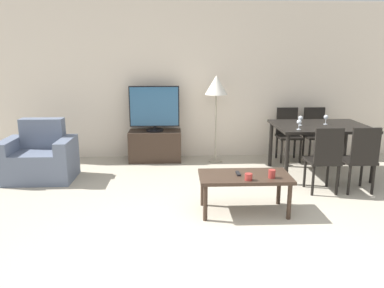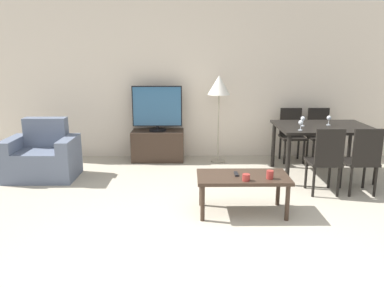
{
  "view_description": "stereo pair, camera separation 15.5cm",
  "coord_description": "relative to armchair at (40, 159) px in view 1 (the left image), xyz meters",
  "views": [
    {
      "loc": [
        -0.37,
        -3.11,
        1.83
      ],
      "look_at": [
        -0.16,
        1.76,
        0.65
      ],
      "focal_mm": 35.0,
      "sensor_mm": 36.0,
      "label": 1
    },
    {
      "loc": [
        -0.21,
        -3.11,
        1.83
      ],
      "look_at": [
        -0.16,
        1.76,
        0.65
      ],
      "focal_mm": 35.0,
      "sensor_mm": 36.0,
      "label": 2
    }
  ],
  "objects": [
    {
      "name": "wall_back",
      "position": [
        2.4,
        1.23,
        1.04
      ],
      "size": [
        7.85,
        0.06,
        2.7
      ],
      "color": "beige",
      "rests_on": "ground_plane"
    },
    {
      "name": "remote_primary",
      "position": [
        2.74,
        -1.3,
        0.15
      ],
      "size": [
        0.04,
        0.15,
        0.02
      ],
      "color": "black",
      "rests_on": "coffee_table"
    },
    {
      "name": "dining_chair_near",
      "position": [
        3.98,
        -0.76,
        0.19
      ],
      "size": [
        0.4,
        0.4,
        0.91
      ],
      "color": "black",
      "rests_on": "ground_plane"
    },
    {
      "name": "wine_glass_center",
      "position": [
        3.9,
        0.05,
        0.56
      ],
      "size": [
        0.07,
        0.07,
        0.15
      ],
      "color": "silver",
      "rests_on": "dining_table"
    },
    {
      "name": "ground_plane",
      "position": [
        2.4,
        -2.33,
        -0.31
      ],
      "size": [
        18.0,
        18.0,
        0.0
      ],
      "primitive_type": "plane",
      "color": "#B2A893"
    },
    {
      "name": "dining_chair_far",
      "position": [
        4.46,
        0.91,
        0.19
      ],
      "size": [
        0.4,
        0.4,
        0.91
      ],
      "color": "black",
      "rests_on": "ground_plane"
    },
    {
      "name": "dining_table",
      "position": [
        4.22,
        0.07,
        0.38
      ],
      "size": [
        1.38,
        1.04,
        0.78
      ],
      "color": "black",
      "rests_on": "ground_plane"
    },
    {
      "name": "tv_stand",
      "position": [
        1.66,
        0.93,
        -0.05
      ],
      "size": [
        0.9,
        0.45,
        0.53
      ],
      "color": "#38281E",
      "rests_on": "ground_plane"
    },
    {
      "name": "tv",
      "position": [
        1.66,
        0.93,
        0.6
      ],
      "size": [
        0.85,
        0.3,
        0.77
      ],
      "color": "black",
      "rests_on": "tv_stand"
    },
    {
      "name": "wine_glass_right",
      "position": [
        4.31,
        0.12,
        0.56
      ],
      "size": [
        0.07,
        0.07,
        0.15
      ],
      "color": "silver",
      "rests_on": "dining_table"
    },
    {
      "name": "cup_colored_far",
      "position": [
        3.1,
        -1.45,
        0.19
      ],
      "size": [
        0.08,
        0.08,
        0.1
      ],
      "color": "maroon",
      "rests_on": "coffee_table"
    },
    {
      "name": "cup_white_near",
      "position": [
        2.83,
        -1.51,
        0.18
      ],
      "size": [
        0.09,
        0.09,
        0.08
      ],
      "color": "maroon",
      "rests_on": "coffee_table"
    },
    {
      "name": "dining_chair_far_left",
      "position": [
        3.98,
        0.91,
        0.19
      ],
      "size": [
        0.4,
        0.4,
        0.91
      ],
      "color": "black",
      "rests_on": "ground_plane"
    },
    {
      "name": "floor_lamp",
      "position": [
        2.7,
        0.82,
        0.96
      ],
      "size": [
        0.38,
        0.38,
        1.48
      ],
      "color": "gray",
      "rests_on": "ground_plane"
    },
    {
      "name": "dining_chair_near_right",
      "position": [
        4.46,
        -0.76,
        0.19
      ],
      "size": [
        0.4,
        0.4,
        0.91
      ],
      "color": "black",
      "rests_on": "ground_plane"
    },
    {
      "name": "coffee_table",
      "position": [
        2.82,
        -1.33,
        0.09
      ],
      "size": [
        1.06,
        0.55,
        0.46
      ],
      "color": "#38281E",
      "rests_on": "ground_plane"
    },
    {
      "name": "armchair",
      "position": [
        0.0,
        0.0,
        0.0
      ],
      "size": [
        1.0,
        0.7,
        0.88
      ],
      "color": "slate",
      "rests_on": "ground_plane"
    },
    {
      "name": "wine_glass_left",
      "position": [
        3.77,
        -0.27,
        0.56
      ],
      "size": [
        0.07,
        0.07,
        0.15
      ],
      "color": "silver",
      "rests_on": "dining_table"
    }
  ]
}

